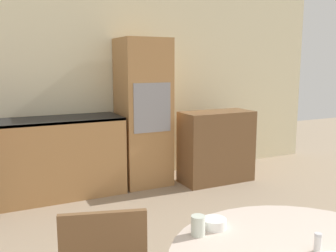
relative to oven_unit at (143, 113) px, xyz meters
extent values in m
cube|color=beige|center=(-0.53, 0.34, 0.37)|extent=(7.02, 0.05, 2.60)
cube|color=#AD7A47|center=(0.00, 0.00, 0.00)|extent=(0.60, 0.58, 1.87)
cube|color=gray|center=(0.00, -0.29, 0.09)|extent=(0.48, 0.01, 0.60)
cube|color=brown|center=(0.89, -0.35, -0.46)|extent=(0.96, 0.45, 0.94)
cylinder|color=silver|center=(-0.92, -2.94, -0.15)|extent=(0.07, 0.07, 0.10)
cylinder|color=white|center=(-0.80, -2.90, -0.18)|extent=(0.13, 0.13, 0.05)
cylinder|color=white|center=(-0.52, -3.31, -0.16)|extent=(0.03, 0.03, 0.07)
cylinder|color=silver|center=(-0.52, -3.31, -0.12)|extent=(0.03, 0.03, 0.01)
camera|label=1|loc=(-1.80, -4.41, 0.63)|focal=40.00mm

